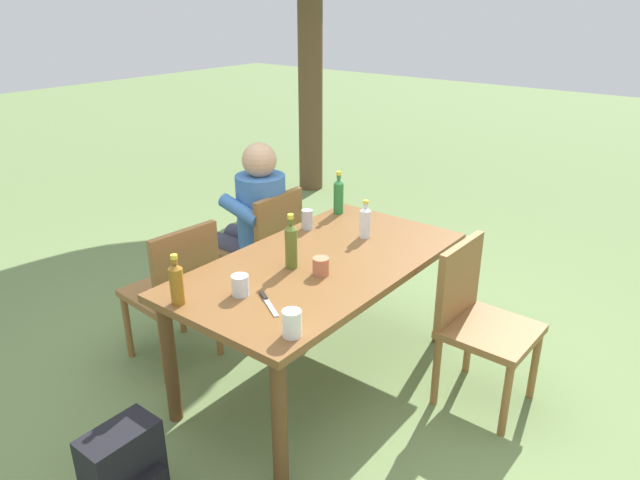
{
  "coord_description": "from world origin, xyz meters",
  "views": [
    {
      "loc": [
        -2.21,
        -1.72,
        2.02
      ],
      "look_at": [
        0.0,
        0.0,
        0.85
      ],
      "focal_mm": 32.83,
      "sensor_mm": 36.0,
      "label": 1
    }
  ],
  "objects_px": {
    "chair_far_left": "(176,287)",
    "backpack_by_near_side": "(126,473)",
    "person_in_white_shirt": "(253,219)",
    "bottle_olive": "(291,245)",
    "cup_steel": "(307,220)",
    "chair_far_right": "(266,246)",
    "chair_near_right": "(477,316)",
    "bottle_amber": "(177,283)",
    "cup_terracotta": "(321,266)",
    "table_knife": "(267,302)",
    "dining_table": "(320,276)",
    "cup_glass": "(240,285)",
    "cup_white": "(292,323)",
    "bottle_green": "(339,195)",
    "bottle_clear": "(365,221)"
  },
  "relations": [
    {
      "from": "chair_far_left",
      "to": "backpack_by_near_side",
      "type": "bearing_deg",
      "value": -141.39
    },
    {
      "from": "person_in_white_shirt",
      "to": "bottle_olive",
      "type": "distance_m",
      "value": 0.96
    },
    {
      "from": "bottle_olive",
      "to": "cup_steel",
      "type": "distance_m",
      "value": 0.55
    },
    {
      "from": "chair_far_right",
      "to": "bottle_olive",
      "type": "xyz_separation_m",
      "value": [
        -0.52,
        -0.68,
        0.36
      ]
    },
    {
      "from": "chair_near_right",
      "to": "bottle_amber",
      "type": "xyz_separation_m",
      "value": [
        -1.13,
        0.97,
        0.34
      ]
    },
    {
      "from": "cup_terracotta",
      "to": "table_knife",
      "type": "bearing_deg",
      "value": 178.26
    },
    {
      "from": "backpack_by_near_side",
      "to": "table_knife",
      "type": "bearing_deg",
      "value": -11.2
    },
    {
      "from": "bottle_olive",
      "to": "bottle_amber",
      "type": "bearing_deg",
      "value": 165.38
    },
    {
      "from": "chair_far_right",
      "to": "person_in_white_shirt",
      "type": "height_order",
      "value": "person_in_white_shirt"
    },
    {
      "from": "chair_far_left",
      "to": "person_in_white_shirt",
      "type": "height_order",
      "value": "person_in_white_shirt"
    },
    {
      "from": "dining_table",
      "to": "chair_far_right",
      "type": "xyz_separation_m",
      "value": [
        0.37,
        0.74,
        -0.15
      ]
    },
    {
      "from": "bottle_amber",
      "to": "cup_glass",
      "type": "bearing_deg",
      "value": -35.61
    },
    {
      "from": "dining_table",
      "to": "table_knife",
      "type": "bearing_deg",
      "value": -169.84
    },
    {
      "from": "bottle_amber",
      "to": "cup_glass",
      "type": "height_order",
      "value": "bottle_amber"
    },
    {
      "from": "bottle_olive",
      "to": "person_in_white_shirt",
      "type": "bearing_deg",
      "value": 56.34
    },
    {
      "from": "dining_table",
      "to": "bottle_olive",
      "type": "height_order",
      "value": "bottle_olive"
    },
    {
      "from": "cup_terracotta",
      "to": "cup_white",
      "type": "xyz_separation_m",
      "value": [
        -0.52,
        -0.26,
        0.01
      ]
    },
    {
      "from": "cup_white",
      "to": "bottle_amber",
      "type": "bearing_deg",
      "value": 100.5
    },
    {
      "from": "chair_near_right",
      "to": "chair_far_right",
      "type": "bearing_deg",
      "value": 90.06
    },
    {
      "from": "cup_terracotta",
      "to": "chair_near_right",
      "type": "bearing_deg",
      "value": -52.24
    },
    {
      "from": "dining_table",
      "to": "chair_far_left",
      "type": "xyz_separation_m",
      "value": [
        -0.38,
        0.74,
        -0.15
      ]
    },
    {
      "from": "person_in_white_shirt",
      "to": "cup_terracotta",
      "type": "bearing_deg",
      "value": -117.41
    },
    {
      "from": "bottle_olive",
      "to": "cup_terracotta",
      "type": "height_order",
      "value": "bottle_olive"
    },
    {
      "from": "chair_near_right",
      "to": "person_in_white_shirt",
      "type": "distance_m",
      "value": 1.6
    },
    {
      "from": "person_in_white_shirt",
      "to": "backpack_by_near_side",
      "type": "relative_size",
      "value": 2.9
    },
    {
      "from": "person_in_white_shirt",
      "to": "cup_white",
      "type": "height_order",
      "value": "person_in_white_shirt"
    },
    {
      "from": "dining_table",
      "to": "chair_far_left",
      "type": "height_order",
      "value": "chair_far_left"
    },
    {
      "from": "bottle_olive",
      "to": "cup_glass",
      "type": "bearing_deg",
      "value": -178.9
    },
    {
      "from": "bottle_green",
      "to": "bottle_olive",
      "type": "relative_size",
      "value": 0.95
    },
    {
      "from": "person_in_white_shirt",
      "to": "backpack_by_near_side",
      "type": "distance_m",
      "value": 1.85
    },
    {
      "from": "bottle_green",
      "to": "cup_steel",
      "type": "xyz_separation_m",
      "value": [
        -0.34,
        -0.02,
        -0.06
      ]
    },
    {
      "from": "chair_near_right",
      "to": "chair_far_left",
      "type": "distance_m",
      "value": 1.66
    },
    {
      "from": "bottle_olive",
      "to": "bottle_clear",
      "type": "bearing_deg",
      "value": -6.78
    },
    {
      "from": "chair_far_left",
      "to": "bottle_clear",
      "type": "xyz_separation_m",
      "value": [
        0.8,
        -0.74,
        0.34
      ]
    },
    {
      "from": "bottle_amber",
      "to": "cup_white",
      "type": "relative_size",
      "value": 2.08
    },
    {
      "from": "chair_far_left",
      "to": "bottle_olive",
      "type": "bearing_deg",
      "value": -71.51
    },
    {
      "from": "chair_far_left",
      "to": "person_in_white_shirt",
      "type": "xyz_separation_m",
      "value": [
        0.75,
        0.11,
        0.17
      ]
    },
    {
      "from": "bottle_clear",
      "to": "backpack_by_near_side",
      "type": "xyz_separation_m",
      "value": [
        -1.66,
        0.06,
        -0.63
      ]
    },
    {
      "from": "bottle_olive",
      "to": "table_knife",
      "type": "distance_m",
      "value": 0.41
    },
    {
      "from": "bottle_amber",
      "to": "backpack_by_near_side",
      "type": "relative_size",
      "value": 0.59
    },
    {
      "from": "person_in_white_shirt",
      "to": "bottle_olive",
      "type": "xyz_separation_m",
      "value": [
        -0.52,
        -0.78,
        0.2
      ]
    },
    {
      "from": "table_knife",
      "to": "cup_steel",
      "type": "bearing_deg",
      "value": 27.91
    },
    {
      "from": "chair_far_left",
      "to": "bottle_clear",
      "type": "relative_size",
      "value": 3.88
    },
    {
      "from": "cup_glass",
      "to": "cup_white",
      "type": "relative_size",
      "value": 0.86
    },
    {
      "from": "bottle_clear",
      "to": "cup_steel",
      "type": "distance_m",
      "value": 0.36
    },
    {
      "from": "chair_far_left",
      "to": "cup_terracotta",
      "type": "relative_size",
      "value": 9.63
    },
    {
      "from": "chair_near_right",
      "to": "cup_white",
      "type": "relative_size",
      "value": 7.48
    },
    {
      "from": "chair_far_left",
      "to": "person_in_white_shirt",
      "type": "relative_size",
      "value": 0.74
    },
    {
      "from": "bottle_olive",
      "to": "bottle_amber",
      "type": "relative_size",
      "value": 1.2
    },
    {
      "from": "cup_glass",
      "to": "backpack_by_near_side",
      "type": "bearing_deg",
      "value": -179.57
    }
  ]
}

